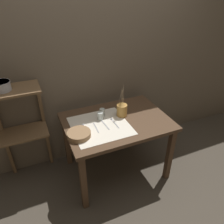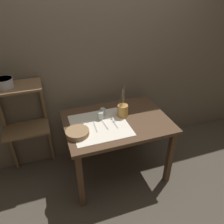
# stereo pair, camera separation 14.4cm
# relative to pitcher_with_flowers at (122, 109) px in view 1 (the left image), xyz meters

# --- Properties ---
(ground_plane) EXTENTS (12.00, 12.00, 0.00)m
(ground_plane) POSITION_rel_pitcher_with_flowers_xyz_m (-0.10, -0.07, -0.84)
(ground_plane) COLOR #473F35
(stone_wall_back) EXTENTS (7.00, 0.06, 2.40)m
(stone_wall_back) POSITION_rel_pitcher_with_flowers_xyz_m (-0.10, 0.46, 0.36)
(stone_wall_back) COLOR brown
(stone_wall_back) RESTS_ON ground_plane
(wooden_table) EXTENTS (1.16, 0.84, 0.76)m
(wooden_table) POSITION_rel_pitcher_with_flowers_xyz_m (-0.10, -0.07, -0.18)
(wooden_table) COLOR #4C3523
(wooden_table) RESTS_ON ground_plane
(wooden_shelf_unit) EXTENTS (0.50, 0.33, 1.19)m
(wooden_shelf_unit) POSITION_rel_pitcher_with_flowers_xyz_m (-1.07, 0.29, -0.02)
(wooden_shelf_unit) COLOR brown
(wooden_shelf_unit) RESTS_ON ground_plane
(linen_cloth) EXTENTS (0.60, 0.59, 0.00)m
(linen_cloth) POSITION_rel_pitcher_with_flowers_xyz_m (-0.30, -0.10, -0.08)
(linen_cloth) COLOR silver
(linen_cloth) RESTS_ON wooden_table
(pitcher_with_flowers) EXTENTS (0.12, 0.12, 0.39)m
(pitcher_with_flowers) POSITION_rel_pitcher_with_flowers_xyz_m (0.00, 0.00, 0.00)
(pitcher_with_flowers) COLOR #B7843D
(pitcher_with_flowers) RESTS_ON wooden_table
(wooden_bowl) EXTENTS (0.24, 0.24, 0.05)m
(wooden_bowl) POSITION_rel_pitcher_with_flowers_xyz_m (-0.56, -0.18, -0.06)
(wooden_bowl) COLOR #8E6B47
(wooden_bowl) RESTS_ON wooden_table
(glass_tumbler_near) EXTENTS (0.06, 0.06, 0.09)m
(glass_tumbler_near) POSITION_rel_pitcher_with_flowers_xyz_m (-0.26, 0.02, -0.04)
(glass_tumbler_near) COLOR #B7C1BC
(glass_tumbler_near) RESTS_ON wooden_table
(glass_tumbler_far) EXTENTS (0.06, 0.06, 0.08)m
(glass_tumbler_far) POSITION_rel_pitcher_with_flowers_xyz_m (-0.21, 0.09, -0.04)
(glass_tumbler_far) COLOR #B7C1BC
(glass_tumbler_far) RESTS_ON wooden_table
(spoon_outer) EXTENTS (0.03, 0.20, 0.02)m
(spoon_outer) POSITION_rel_pitcher_with_flowers_xyz_m (-0.46, -0.05, -0.08)
(spoon_outer) COLOR #A8A8AD
(spoon_outer) RESTS_ON wooden_table
(fork_inner) EXTENTS (0.02, 0.19, 0.00)m
(fork_inner) POSITION_rel_pitcher_with_flowers_xyz_m (-0.36, -0.12, -0.08)
(fork_inner) COLOR #A8A8AD
(fork_inner) RESTS_ON wooden_table
(knife_center) EXTENTS (0.02, 0.19, 0.00)m
(knife_center) POSITION_rel_pitcher_with_flowers_xyz_m (-0.25, -0.11, -0.08)
(knife_center) COLOR #A8A8AD
(knife_center) RESTS_ON wooden_table
(spoon_inner) EXTENTS (0.02, 0.20, 0.02)m
(spoon_inner) POSITION_rel_pitcher_with_flowers_xyz_m (-0.14, -0.07, -0.08)
(spoon_inner) COLOR #A8A8AD
(spoon_inner) RESTS_ON wooden_table
(metal_pot_large) EXTENTS (0.17, 0.17, 0.09)m
(metal_pot_large) POSITION_rel_pitcher_with_flowers_xyz_m (-1.16, 0.25, 0.40)
(metal_pot_large) COLOR #A8A8AD
(metal_pot_large) RESTS_ON wooden_shelf_unit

